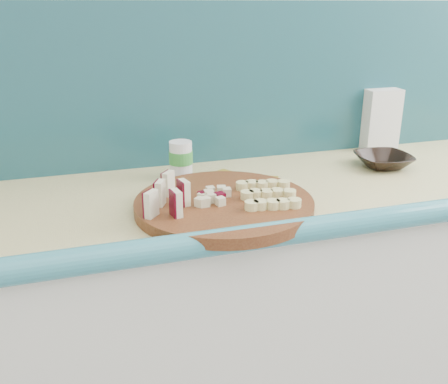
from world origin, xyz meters
TOP-DOWN VIEW (x-y plane):
  - kitchen_counter at (0.10, 1.50)m, footprint 2.20×0.63m
  - backsplash at (0.10, 1.79)m, footprint 2.20×0.02m
  - cutting_board at (-0.12, 1.37)m, footprint 0.54×0.54m
  - apple_wedges at (-0.27, 1.36)m, footprint 0.12×0.18m
  - apple_chunks at (-0.15, 1.38)m, footprint 0.08×0.07m
  - banana_slices at (-0.02, 1.35)m, footprint 0.17×0.19m
  - brown_bowl at (0.47, 1.56)m, footprint 0.19×0.19m
  - flour_bag at (0.57, 1.76)m, footprint 0.13×0.09m
  - canister at (-0.18, 1.64)m, footprint 0.07×0.07m
  - banana_peel at (-0.01, 1.59)m, footprint 0.19×0.16m

SIDE VIEW (x-z plane):
  - kitchen_counter at x=0.10m, z-range 0.00..0.91m
  - banana_peel at x=-0.01m, z-range 0.91..0.92m
  - cutting_board at x=-0.12m, z-range 0.91..0.94m
  - brown_bowl at x=0.47m, z-range 0.91..0.95m
  - banana_slices at x=-0.02m, z-range 0.94..0.96m
  - apple_chunks at x=-0.15m, z-range 0.94..0.96m
  - apple_wedges at x=-0.27m, z-range 0.94..1.00m
  - canister at x=-0.18m, z-range 0.91..1.03m
  - flour_bag at x=0.57m, z-range 0.91..1.12m
  - backsplash at x=0.10m, z-range 0.91..1.41m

